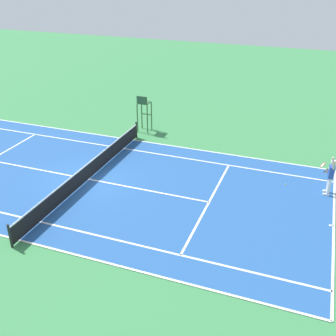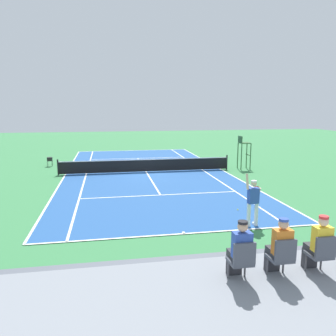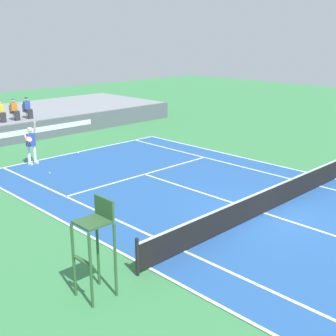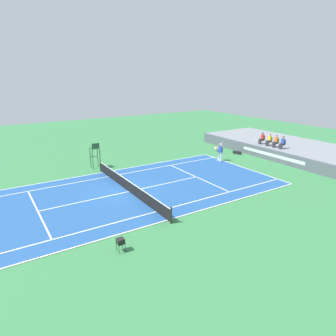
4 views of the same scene
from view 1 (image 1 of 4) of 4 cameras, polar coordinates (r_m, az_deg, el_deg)
The scene contains 6 objects.
ground_plane at distance 21.50m, azimuth -10.93°, elevation -1.60°, with size 80.00×80.00×0.00m, color #387F47.
court at distance 21.50m, azimuth -10.94°, elevation -1.58°, with size 11.08×23.88×0.03m.
net at distance 21.26m, azimuth -11.05°, elevation -0.37°, with size 11.98×0.10×1.07m.
tennis_player at distance 20.84m, azimuth 21.67°, elevation -1.02°, with size 0.76×0.67×2.08m.
tennis_ball at distance 21.45m, azimuth 16.04°, elevation -2.20°, with size 0.07×0.07×0.07m, color #D1E533.
umpire_chair at distance 26.73m, azimuth -3.38°, elevation 8.28°, with size 0.77×0.77×2.44m.
Camera 1 is at (15.93, 10.30, 10.13)m, focal length 43.74 mm.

